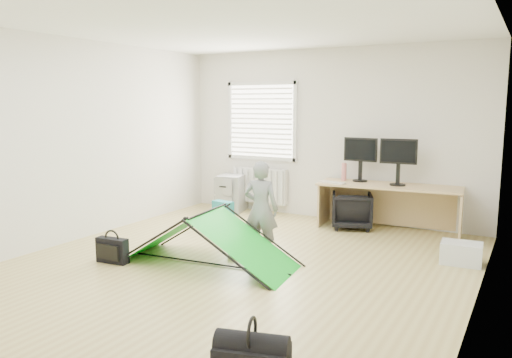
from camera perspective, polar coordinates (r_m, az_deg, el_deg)
The scene contains 17 objects.
ground at distance 5.84m, azimuth -1.96°, elevation -9.77°, with size 5.50×5.50×0.00m, color tan.
back_wall at distance 8.04m, azimuth 8.30°, elevation 5.01°, with size 5.00×0.02×2.70m, color silver.
window at distance 8.50m, azimuth 0.62°, elevation 6.64°, with size 1.20×0.06×1.20m, color silver.
radiator at distance 8.57m, azimuth 0.48°, elevation -0.74°, with size 1.00×0.12×0.60m, color silver.
desk at distance 7.49m, azimuth 14.85°, elevation -3.23°, with size 2.01×0.64×0.69m, color tan.
filing_cabinet at distance 8.60m, azimuth -2.78°, elevation -1.61°, with size 0.41×0.54×0.63m, color #929597.
monitor_left at distance 7.61m, azimuth 11.85°, elevation 1.52°, with size 0.50×0.11×0.48m, color black.
monitor_right at distance 7.36m, azimuth 15.94°, elevation 1.17°, with size 0.51×0.11×0.49m, color black.
keyboard at distance 7.42m, azimuth 8.72°, elevation -0.38°, with size 0.40×0.14×0.02m, color beige.
thermos at distance 7.66m, azimuth 10.02°, elevation 0.82°, with size 0.08×0.08×0.27m, color #CD7572.
office_chair at distance 7.57m, azimuth 10.88°, elevation -3.54°, with size 0.57×0.59×0.54m, color black.
person at distance 6.02m, azimuth 0.57°, elevation -3.44°, with size 0.43×0.28×1.17m, color gray.
kite at distance 5.79m, azimuth -5.50°, elevation -6.74°, with size 2.02×0.88×0.63m, color green, non-canonical shape.
storage_crate at distance 6.31m, azimuth 22.40°, elevation -7.85°, with size 0.45×0.31×0.25m, color silver.
tote_bag at distance 7.54m, azimuth -3.78°, elevation -4.01°, with size 0.33×0.14×0.39m, color teal.
laptop_bag at distance 6.11m, azimuth -16.10°, elevation -7.85°, with size 0.39×0.12×0.30m, color black.
white_box at distance 6.14m, azimuth -2.59°, elevation -8.32°, with size 0.11×0.11×0.11m, color silver.
Camera 1 is at (2.90, -4.73, 1.84)m, focal length 35.00 mm.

